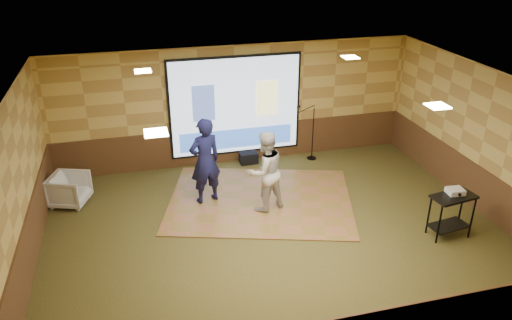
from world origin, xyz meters
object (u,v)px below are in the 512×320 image
object	(u,v)px
dance_floor	(260,200)
player_right	(265,171)
duffel_bag	(249,158)
projector	(455,191)
mic_stand	(310,141)
banquet_chair	(69,190)
player_left	(205,161)
projector_screen	(236,107)
av_table	(452,208)

from	to	relation	value
dance_floor	player_right	world-z (taller)	player_right
player_right	duffel_bag	bearing A→B (deg)	-113.62
dance_floor	player_right	distance (m)	0.97
projector	duffel_bag	bearing A→B (deg)	130.73
mic_stand	banquet_chair	distance (m)	5.95
player_left	dance_floor	bearing A→B (deg)	150.59
player_right	duffel_bag	size ratio (longest dim) A/B	3.88
player_right	duffel_bag	distance (m)	2.47
banquet_chair	duffel_bag	world-z (taller)	banquet_chair
dance_floor	player_left	xyz separation A→B (m)	(-1.15, 0.27, 0.98)
projector_screen	dance_floor	size ratio (longest dim) A/B	0.83
player_left	projector	size ratio (longest dim) A/B	6.21
banquet_chair	dance_floor	bearing A→B (deg)	-82.92
projector	banquet_chair	bearing A→B (deg)	161.26
player_right	banquet_chair	distance (m)	4.29
av_table	duffel_bag	size ratio (longest dim) A/B	1.96
av_table	player_left	bearing A→B (deg)	150.00
dance_floor	av_table	xyz separation A→B (m)	(3.22, -2.25, 0.60)
player_left	player_right	bearing A→B (deg)	134.54
player_right	projector	distance (m)	3.75
projector	banquet_chair	xyz separation A→B (m)	(-7.33, 3.11, -0.60)
av_table	projector	bearing A→B (deg)	50.05
av_table	projector	distance (m)	0.35
projector	duffel_bag	size ratio (longest dim) A/B	0.68
dance_floor	duffel_bag	distance (m)	1.97
dance_floor	banquet_chair	xyz separation A→B (m)	(-4.05, 0.93, 0.33)
player_left	projector	world-z (taller)	player_left
projector_screen	player_left	bearing A→B (deg)	-120.37
projector_screen	mic_stand	distance (m)	2.15
projector	duffel_bag	xyz separation A→B (m)	(-3.06, 4.14, -0.80)
projector_screen	mic_stand	world-z (taller)	projector_screen
av_table	banquet_chair	bearing A→B (deg)	156.38
duffel_bag	dance_floor	bearing A→B (deg)	-96.37
projector_screen	av_table	size ratio (longest dim) A/B	3.72
projector_screen	player_right	bearing A→B (deg)	-88.75
av_table	duffel_bag	world-z (taller)	av_table
duffel_bag	projector_screen	bearing A→B (deg)	145.89
mic_stand	duffel_bag	world-z (taller)	mic_stand
player_right	player_left	bearing A→B (deg)	-47.64
dance_floor	player_left	bearing A→B (deg)	166.63
av_table	projector	xyz separation A→B (m)	(0.06, 0.07, 0.33)
player_left	projector_screen	bearing A→B (deg)	-136.40
banquet_chair	duffel_bag	xyz separation A→B (m)	(4.27, 1.03, -0.21)
player_left	mic_stand	distance (m)	3.38
projector_screen	projector	xyz separation A→B (m)	(3.34, -4.32, -0.53)
av_table	projector_screen	bearing A→B (deg)	126.70
dance_floor	av_table	world-z (taller)	av_table
projector	duffel_bag	world-z (taller)	projector
dance_floor	projector	distance (m)	4.05
projector_screen	banquet_chair	size ratio (longest dim) A/B	4.33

